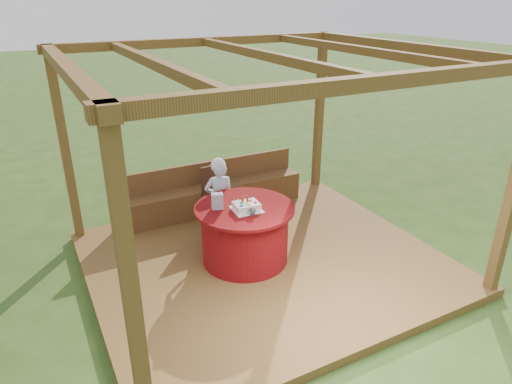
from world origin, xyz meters
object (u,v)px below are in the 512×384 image
bench (215,195)px  birthday_cake (247,206)px  gift_bag (217,201)px  chair (217,191)px  drinking_glass (252,212)px  elderly_woman (219,197)px  table (245,233)px

bench → birthday_cake: 1.83m
bench → gift_bag: size_ratio=14.46×
chair → gift_bag: (-0.49, -1.18, 0.41)m
bench → drinking_glass: drinking_glass is taller
birthday_cake → elderly_woman: bearing=90.4°
birthday_cake → bench: bearing=81.1°
table → elderly_woman: size_ratio=1.07×
bench → birthday_cake: (-0.27, -1.72, 0.57)m
table → chair: 1.30m
elderly_woman → gift_bag: (-0.31, -0.67, 0.28)m
table → chair: bearing=82.7°
bench → table: 1.66m
elderly_woman → gift_bag: elderly_woman is taller
table → birthday_cake: bearing=-100.4°
bench → drinking_glass: size_ratio=33.72×
bench → elderly_woman: elderly_woman is taller
bench → chair: size_ratio=3.44×
birthday_cake → drinking_glass: size_ratio=4.25×
bench → drinking_glass: (-0.28, -1.90, 0.56)m
chair → gift_bag: size_ratio=4.20×
gift_bag → chair: bearing=85.1°
birthday_cake → drinking_glass: bearing=-93.2°
table → chair: chair is taller
gift_bag → drinking_glass: gift_bag is taller
gift_bag → drinking_glass: size_ratio=2.33×
birthday_cake → drinking_glass: birthday_cake is taller
gift_bag → table: bearing=-0.7°
table → gift_bag: gift_bag is taller
elderly_woman → drinking_glass: bearing=-90.3°
table → birthday_cake: birthday_cake is taller
elderly_woman → gift_bag: size_ratio=5.83×
table → birthday_cake: (-0.02, -0.09, 0.44)m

